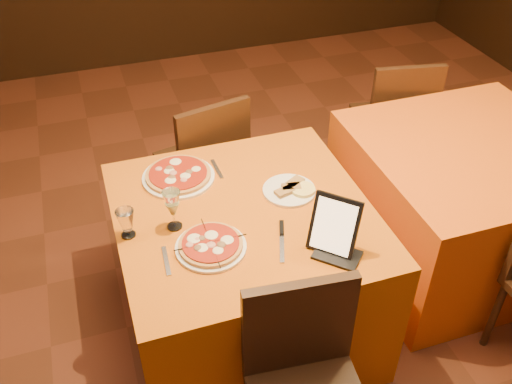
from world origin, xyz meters
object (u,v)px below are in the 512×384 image
object	(u,v)px
wine_glass	(173,210)
pizza_far	(178,176)
chair_main_far	(201,162)
chair_side_far	(390,119)
side_table	(459,203)
water_glass	(126,223)
tablet	(334,226)
pizza_near	(211,246)
main_table	(245,272)

from	to	relation	value
wine_glass	pizza_far	bearing A→B (deg)	75.02
chair_main_far	chair_side_far	distance (m)	1.27
side_table	water_glass	distance (m)	1.82
chair_main_far	chair_side_far	world-z (taller)	same
chair_side_far	water_glass	size ratio (longest dim) A/B	7.00
tablet	pizza_near	bearing A→B (deg)	-153.66
main_table	chair_main_far	bearing A→B (deg)	90.00
pizza_near	wine_glass	distance (m)	0.22
chair_main_far	water_glass	bearing A→B (deg)	46.43
chair_main_far	side_table	bearing A→B (deg)	137.71
pizza_far	chair_side_far	bearing A→B (deg)	21.67
pizza_far	wine_glass	world-z (taller)	wine_glass
pizza_far	wine_glass	distance (m)	0.35
chair_side_far	pizza_near	world-z (taller)	chair_side_far
wine_glass	tablet	world-z (taller)	tablet
pizza_far	tablet	distance (m)	0.82
side_table	chair_side_far	bearing A→B (deg)	90.00
pizza_near	wine_glass	bearing A→B (deg)	122.40
pizza_near	water_glass	distance (m)	0.36
side_table	tablet	distance (m)	1.20
side_table	pizza_near	bearing A→B (deg)	-168.48
pizza_far	wine_glass	size ratio (longest dim) A/B	1.78
main_table	side_table	bearing A→B (deg)	5.33
wine_glass	chair_main_far	bearing A→B (deg)	70.06
water_glass	tablet	size ratio (longest dim) A/B	0.53
chair_main_far	pizza_near	distance (m)	1.08
main_table	chair_main_far	size ratio (longest dim) A/B	1.21
side_table	wine_glass	distance (m)	1.64
wine_glass	water_glass	bearing A→B (deg)	177.23
side_table	chair_main_far	distance (m)	1.46
side_table	pizza_far	world-z (taller)	pizza_far
pizza_near	main_table	bearing A→B (deg)	42.72
pizza_far	water_glass	distance (m)	0.43
wine_glass	tablet	size ratio (longest dim) A/B	0.78
chair_side_far	wine_glass	bearing A→B (deg)	40.79
water_glass	wine_glass	bearing A→B (deg)	-2.77
wine_glass	side_table	bearing A→B (deg)	4.47
chair_main_far	pizza_near	bearing A→B (deg)	66.48
chair_side_far	tablet	bearing A→B (deg)	61.78
chair_side_far	tablet	size ratio (longest dim) A/B	3.73
chair_side_far	side_table	bearing A→B (deg)	100.47
water_glass	tablet	world-z (taller)	tablet
side_table	pizza_far	distance (m)	1.55
side_table	main_table	bearing A→B (deg)	-174.67
main_table	pizza_far	xyz separation A→B (m)	(-0.22, 0.32, 0.39)
main_table	tablet	xyz separation A→B (m)	(0.27, -0.33, 0.49)
side_table	tablet	xyz separation A→B (m)	(-1.00, -0.45, 0.49)
chair_side_far	wine_glass	distance (m)	1.86
main_table	side_table	size ratio (longest dim) A/B	1.00
main_table	water_glass	world-z (taller)	water_glass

